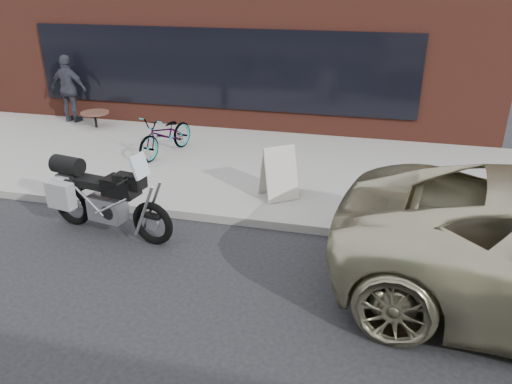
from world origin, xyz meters
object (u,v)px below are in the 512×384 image
motorcycle (100,197)px  cafe_patron_right (69,89)px  cafe_table (95,113)px  bicycle_front (166,135)px  sandwich_sign (278,172)px

motorcycle → cafe_patron_right: 6.66m
motorcycle → cafe_table: (-3.04, 4.98, -0.11)m
cafe_table → cafe_patron_right: bearing=158.2°
motorcycle → cafe_table: size_ratio=3.18×
bicycle_front → cafe_patron_right: size_ratio=0.98×
motorcycle → bicycle_front: bearing=106.0°
cafe_table → motorcycle: bearing=-58.6°
motorcycle → cafe_table: 5.83m
sandwich_sign → cafe_patron_right: size_ratio=0.53×
bicycle_front → cafe_table: size_ratio=2.41×
motorcycle → cafe_patron_right: size_ratio=1.29×
bicycle_front → cafe_patron_right: 4.10m
bicycle_front → sandwich_sign: bearing=-14.2°
cafe_patron_right → bicycle_front: bearing=155.9°
cafe_table → cafe_patron_right: 1.11m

